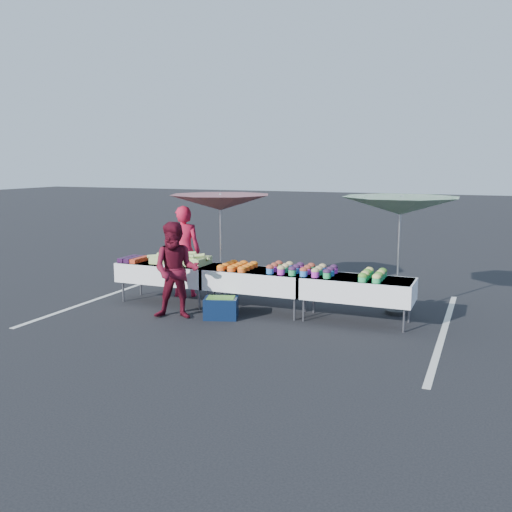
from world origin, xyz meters
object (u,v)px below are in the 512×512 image
at_px(table_center, 256,279).
at_px(storage_bin, 221,307).
at_px(vendor, 184,251).
at_px(umbrella_right, 400,207).
at_px(table_left, 168,272).
at_px(table_right, 357,288).
at_px(umbrella_left, 220,203).
at_px(customer, 176,271).

height_order(table_center, storage_bin, table_center).
bearing_deg(vendor, table_center, 141.56).
bearing_deg(storage_bin, umbrella_right, 9.75).
distance_m(table_left, table_right, 3.60).
relative_size(table_right, umbrella_left, 0.91).
bearing_deg(umbrella_right, table_center, -161.10).
relative_size(table_left, umbrella_right, 0.72).
distance_m(table_right, vendor, 3.62).
height_order(table_center, customer, customer).
bearing_deg(table_right, umbrella_left, 164.47).
bearing_deg(table_left, storage_bin, -24.53).
height_order(umbrella_left, storage_bin, umbrella_left).
bearing_deg(vendor, table_right, 150.10).
distance_m(table_left, customer, 1.19).
relative_size(table_right, umbrella_right, 0.72).
height_order(table_center, umbrella_right, umbrella_right).
height_order(table_left, table_center, same).
xyz_separation_m(table_right, umbrella_right, (0.54, 0.80, 1.30)).
bearing_deg(table_left, table_right, 0.00).
relative_size(table_left, umbrella_left, 0.91).
bearing_deg(umbrella_left, customer, -90.05).
xyz_separation_m(table_center, umbrella_right, (2.34, 0.80, 1.30)).
distance_m(table_right, umbrella_right, 1.61).
height_order(vendor, customer, vendor).
distance_m(table_center, umbrella_left, 1.84).
height_order(table_left, storage_bin, table_left).
height_order(vendor, storage_bin, vendor).
distance_m(table_left, umbrella_right, 4.41).
bearing_deg(vendor, customer, 93.85).
distance_m(umbrella_left, umbrella_right, 3.42).
bearing_deg(storage_bin, umbrella_left, 97.46).
height_order(umbrella_right, storage_bin, umbrella_right).
bearing_deg(umbrella_left, table_left, -132.07).
distance_m(table_center, vendor, 1.88).
distance_m(vendor, umbrella_left, 1.20).
relative_size(table_center, umbrella_left, 0.91).
distance_m(umbrella_left, storage_bin, 2.31).
relative_size(customer, umbrella_right, 0.63).
distance_m(customer, storage_bin, 0.99).
relative_size(umbrella_left, umbrella_right, 0.79).
bearing_deg(table_right, storage_bin, -163.37).
height_order(table_center, umbrella_left, umbrella_left).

